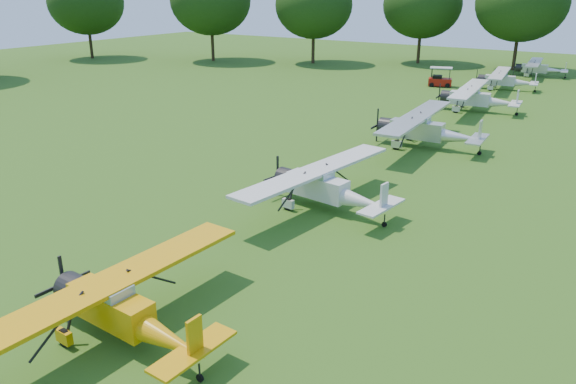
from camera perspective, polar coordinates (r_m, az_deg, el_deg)
name	(u,v)px	position (r m, az deg, el deg)	size (l,w,h in m)	color
ground	(271,220)	(25.94, -1.72, -2.89)	(160.00, 160.00, 0.00)	#254B12
tree_belt	(348,46)	(22.23, 6.12, 14.56)	(137.36, 130.27, 14.52)	#302212
aircraft_2	(121,307)	(17.78, -16.63, -11.18)	(6.44, 10.25, 2.02)	#D99709
aircraft_3	(326,185)	(26.82, 3.85, 0.68)	(6.72, 10.68, 2.10)	silver
aircraft_4	(425,128)	(38.30, 13.77, 6.34)	(7.34, 11.69, 2.30)	silver
aircraft_5	(476,97)	(50.92, 18.58, 9.14)	(6.88, 10.95, 2.15)	silver
aircraft_6	(505,79)	(62.86, 21.16, 10.66)	(6.15, 9.75, 1.91)	silver
aircraft_7	(539,67)	(73.62, 24.13, 11.48)	(5.99, 9.53, 1.87)	silver
golf_cart	(440,80)	(62.98, 15.15, 10.92)	(2.66, 2.04, 2.01)	#A4130B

